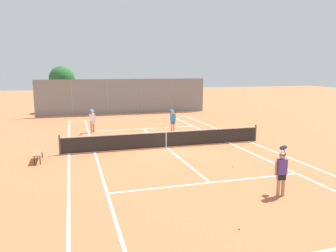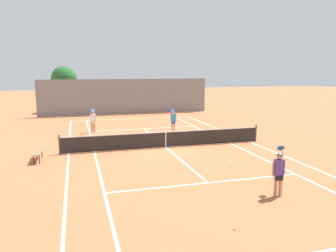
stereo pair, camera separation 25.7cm
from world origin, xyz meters
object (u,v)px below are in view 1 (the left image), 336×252
(player_near_side, at_px, (281,171))
(loose_tennis_ball_5, at_px, (207,127))
(tree_behind_left, at_px, (61,79))
(tennis_net, at_px, (166,139))
(loose_tennis_ball_2, at_px, (126,127))
(loose_tennis_ball_0, at_px, (228,148))
(player_far_left, at_px, (92,120))
(player_far_right, at_px, (173,120))
(courtside_bench, at_px, (38,153))
(loose_tennis_ball_4, at_px, (233,166))
(loose_tennis_ball_1, at_px, (239,228))

(player_near_side, height_order, loose_tennis_ball_5, player_near_side)
(player_near_side, xyz_separation_m, tree_behind_left, (-8.01, 27.51, 2.59))
(tennis_net, distance_m, loose_tennis_ball_2, 7.61)
(player_near_side, distance_m, loose_tennis_ball_0, 7.24)
(player_far_left, distance_m, player_far_right, 5.85)
(loose_tennis_ball_0, bearing_deg, courtside_bench, 178.14)
(loose_tennis_ball_2, xyz_separation_m, loose_tennis_ball_4, (3.04, -12.22, 0.00))
(loose_tennis_ball_2, distance_m, tree_behind_left, 13.10)
(loose_tennis_ball_1, xyz_separation_m, loose_tennis_ball_4, (2.69, 5.56, 0.00))
(player_far_right, height_order, loose_tennis_ball_0, player_far_right)
(courtside_bench, bearing_deg, loose_tennis_ball_5, 28.34)
(loose_tennis_ball_0, bearing_deg, player_far_left, 134.28)
(tennis_net, distance_m, player_far_right, 4.76)
(tennis_net, height_order, courtside_bench, tennis_net)
(loose_tennis_ball_5, bearing_deg, tree_behind_left, 128.73)
(courtside_bench, xyz_separation_m, tree_behind_left, (0.81, 20.14, 3.11))
(loose_tennis_ball_5, bearing_deg, player_far_left, 175.64)
(loose_tennis_ball_1, bearing_deg, tree_behind_left, 100.30)
(player_near_side, relative_size, loose_tennis_ball_1, 26.88)
(courtside_bench, bearing_deg, tree_behind_left, 87.69)
(loose_tennis_ball_5, bearing_deg, tennis_net, -132.43)
(player_near_side, distance_m, loose_tennis_ball_5, 14.11)
(tree_behind_left, bearing_deg, loose_tennis_ball_0, -65.12)
(player_far_left, height_order, tree_behind_left, tree_behind_left)
(loose_tennis_ball_4, distance_m, tree_behind_left, 25.37)
(tennis_net, height_order, loose_tennis_ball_5, tennis_net)
(player_near_side, relative_size, loose_tennis_ball_5, 26.88)
(loose_tennis_ball_4, bearing_deg, tree_behind_left, 108.62)
(player_far_right, height_order, tree_behind_left, tree_behind_left)
(loose_tennis_ball_4, bearing_deg, loose_tennis_ball_0, 66.19)
(loose_tennis_ball_4, bearing_deg, player_far_left, 118.11)
(player_far_left, xyz_separation_m, loose_tennis_ball_2, (2.70, 1.49, -0.89))
(player_far_left, height_order, loose_tennis_ball_5, player_far_left)
(player_far_left, height_order, loose_tennis_ball_2, player_far_left)
(player_near_side, bearing_deg, loose_tennis_ball_1, -144.92)
(player_far_right, xyz_separation_m, loose_tennis_ball_2, (-2.93, 3.12, -0.89))
(tennis_net, distance_m, loose_tennis_ball_1, 10.31)
(tennis_net, xyz_separation_m, loose_tennis_ball_1, (-0.80, -10.27, -0.48))
(player_far_left, xyz_separation_m, loose_tennis_ball_5, (8.74, -0.67, -0.89))
(tennis_net, xyz_separation_m, tree_behind_left, (-6.13, 19.11, 3.01))
(player_far_right, height_order, loose_tennis_ball_1, player_far_right)
(loose_tennis_ball_4, xyz_separation_m, tree_behind_left, (-8.02, 23.82, 3.48))
(loose_tennis_ball_2, relative_size, tree_behind_left, 0.01)
(player_far_left, relative_size, loose_tennis_ball_5, 26.88)
(player_near_side, bearing_deg, player_far_left, 111.64)
(player_far_left, distance_m, loose_tennis_ball_0, 10.36)
(player_far_left, distance_m, tree_behind_left, 13.54)
(loose_tennis_ball_1, relative_size, loose_tennis_ball_2, 1.00)
(player_far_left, bearing_deg, player_far_right, -16.13)
(tennis_net, relative_size, courtside_bench, 8.00)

